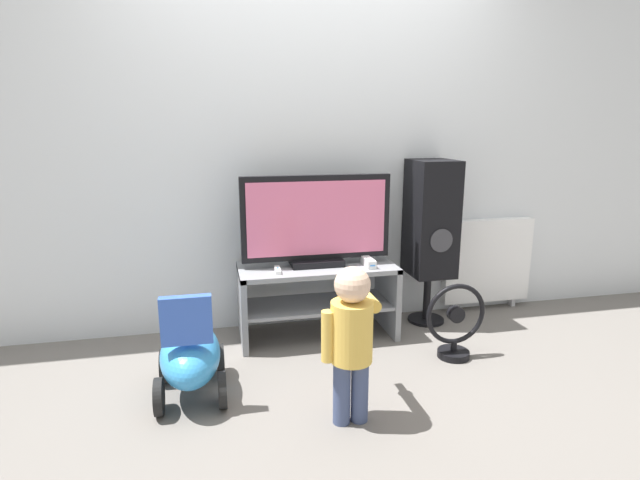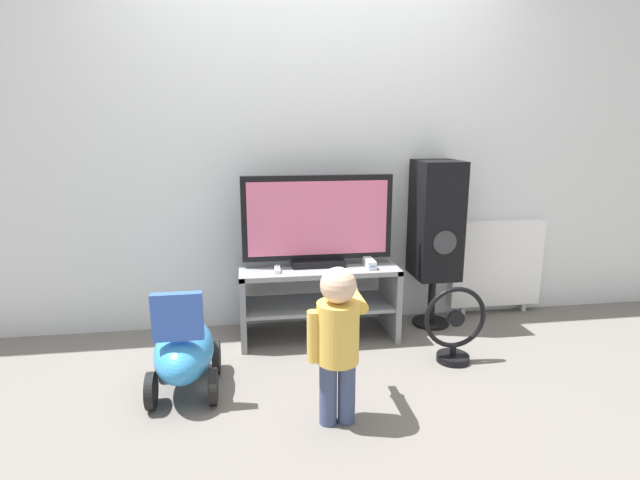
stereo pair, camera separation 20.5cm
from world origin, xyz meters
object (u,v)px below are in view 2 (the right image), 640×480
(child, at_px, (338,333))
(radiator, at_px, (496,264))
(speaker_tower, at_px, (436,222))
(floor_fan, at_px, (455,328))
(remote_primary, at_px, (277,269))
(ride_on_toy, at_px, (184,351))
(game_console, at_px, (369,263))
(television, at_px, (318,222))

(child, xyz_separation_m, radiator, (1.39, 1.20, -0.07))
(speaker_tower, bearing_deg, floor_fan, -97.78)
(remote_primary, bearing_deg, floor_fan, -22.03)
(ride_on_toy, bearing_deg, game_console, 24.82)
(game_console, bearing_deg, speaker_tower, 17.04)
(remote_primary, bearing_deg, ride_on_toy, -136.02)
(game_console, bearing_deg, ride_on_toy, -155.18)
(radiator, bearing_deg, speaker_tower, -164.54)
(game_console, xyz_separation_m, child, (-0.37, -0.90, -0.06))
(remote_primary, distance_m, floor_fan, 1.10)
(television, height_order, child, television)
(remote_primary, height_order, ride_on_toy, ride_on_toy)
(floor_fan, distance_m, radiator, 0.95)
(television, relative_size, game_console, 5.31)
(game_console, xyz_separation_m, ride_on_toy, (-1.10, -0.51, -0.28))
(speaker_tower, relative_size, floor_fan, 2.47)
(remote_primary, height_order, speaker_tower, speaker_tower)
(game_console, relative_size, child, 0.24)
(speaker_tower, height_order, radiator, speaker_tower)
(speaker_tower, distance_m, floor_fan, 0.76)
(remote_primary, xyz_separation_m, speaker_tower, (1.07, 0.16, 0.23))
(floor_fan, relative_size, ride_on_toy, 0.78)
(game_console, bearing_deg, radiator, 16.21)
(television, bearing_deg, remote_primary, -158.95)
(floor_fan, bearing_deg, speaker_tower, 82.22)
(speaker_tower, bearing_deg, radiator, 15.46)
(child, distance_m, speaker_tower, 1.38)
(game_console, relative_size, speaker_tower, 0.16)
(television, xyz_separation_m, radiator, (1.34, 0.20, -0.39))
(television, distance_m, speaker_tower, 0.80)
(remote_primary, relative_size, child, 0.18)
(remote_primary, bearing_deg, television, 21.05)
(television, height_order, radiator, television)
(radiator, bearing_deg, television, -171.31)
(floor_fan, bearing_deg, ride_on_toy, -176.28)
(game_console, bearing_deg, child, -112.28)
(remote_primary, xyz_separation_m, floor_fan, (0.99, -0.40, -0.28))
(remote_primary, distance_m, radiator, 1.63)
(ride_on_toy, relative_size, radiator, 0.86)
(radiator, bearing_deg, child, -139.22)
(floor_fan, height_order, radiator, radiator)
(television, relative_size, floor_fan, 2.07)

